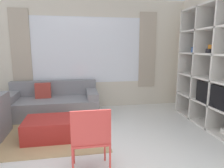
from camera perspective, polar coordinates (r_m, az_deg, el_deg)
wall_back at (r=5.06m, az=-7.03°, el=8.43°), size 6.19×0.11×2.70m
wall_right at (r=4.45m, az=29.13°, el=6.86°), size 0.07×4.31×2.70m
area_rug at (r=3.96m, az=-23.31°, el=-13.06°), size 2.81×1.75×0.01m
shelving_unit at (r=4.09m, az=29.16°, el=3.92°), size 0.44×2.33×2.34m
couch_main at (r=4.75m, az=-16.41°, el=-5.32°), size 1.99×0.93×0.74m
ottoman at (r=3.63m, az=-17.66°, el=-12.00°), size 0.79×0.63×0.34m
folding_chair at (r=2.40m, az=-6.16°, el=-14.50°), size 0.44×0.46×0.86m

